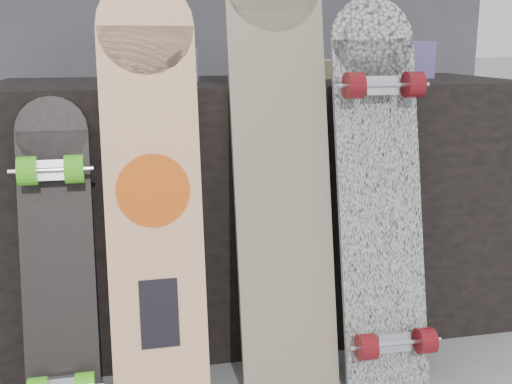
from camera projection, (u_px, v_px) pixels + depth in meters
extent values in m
cube|color=black|center=(261.00, 203.00, 2.11)|extent=(1.60, 0.60, 0.80)
cube|color=#44366F|center=(166.00, 65.00, 1.98)|extent=(0.18, 0.12, 0.10)
cube|color=#44366F|center=(406.00, 59.00, 2.15)|extent=(0.14, 0.14, 0.12)
cube|color=#D1B78C|center=(311.00, 69.00, 2.10)|extent=(0.22, 0.10, 0.06)
cube|color=beige|center=(155.00, 221.00, 1.62)|extent=(0.24, 0.20, 0.96)
cylinder|color=beige|center=(145.00, 26.00, 1.59)|extent=(0.24, 0.06, 0.24)
cylinder|color=#E0540E|center=(153.00, 191.00, 1.60)|extent=(0.19, 0.04, 0.18)
cube|color=black|center=(159.00, 314.00, 1.62)|extent=(0.10, 0.04, 0.17)
cube|color=#D4B591|center=(282.00, 189.00, 1.72)|extent=(0.26, 0.26, 1.07)
cube|color=silver|center=(380.00, 214.00, 1.75)|extent=(0.24, 0.23, 0.93)
cylinder|color=silver|center=(372.00, 40.00, 1.74)|extent=(0.24, 0.07, 0.23)
cube|color=silver|center=(393.00, 342.00, 1.71)|extent=(0.09, 0.04, 0.06)
cylinder|color=maroon|center=(366.00, 347.00, 1.67)|extent=(0.04, 0.07, 0.07)
cylinder|color=maroon|center=(425.00, 340.00, 1.71)|extent=(0.05, 0.07, 0.07)
cube|color=silver|center=(381.00, 86.00, 1.70)|extent=(0.09, 0.04, 0.06)
cylinder|color=maroon|center=(354.00, 86.00, 1.66)|extent=(0.04, 0.07, 0.07)
cylinder|color=maroon|center=(413.00, 85.00, 1.70)|extent=(0.05, 0.07, 0.07)
cube|color=black|center=(59.00, 277.00, 1.59)|extent=(0.18, 0.21, 0.70)
cylinder|color=black|center=(52.00, 131.00, 1.60)|extent=(0.18, 0.06, 0.17)
cube|color=silver|center=(52.00, 171.00, 1.56)|extent=(0.09, 0.04, 0.06)
cylinder|color=#4FCF1D|center=(28.00, 171.00, 1.53)|extent=(0.04, 0.07, 0.07)
cylinder|color=#4FCF1D|center=(74.00, 169.00, 1.55)|extent=(0.04, 0.07, 0.07)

